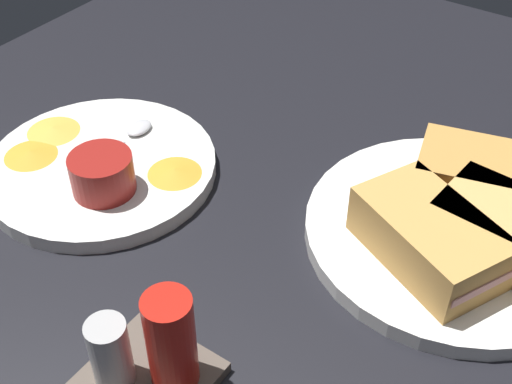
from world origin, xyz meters
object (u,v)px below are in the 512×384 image
plate_sandwich_main (453,232)px  spoon_by_dark_ramekin (459,218)px  sandwich_half_near (429,237)px  condiment_caddy (150,357)px  sandwich_half_extra (488,179)px  spoon_by_gravy_ramekin (131,134)px  plate_chips_companion (102,167)px  ramekin_light_gravy (102,173)px  ramekin_dark_sauce (500,183)px

plate_sandwich_main → spoon_by_dark_ramekin: (0.00, -0.93, 1.16)cm
sandwich_half_near → condiment_caddy: (11.79, 22.43, -0.59)cm
sandwich_half_extra → spoon_by_gravy_ramekin: size_ratio=1.47×
spoon_by_gravy_ramekin → sandwich_half_near: bearing=-177.7°
spoon_by_dark_ramekin → condiment_caddy: 31.15cm
sandwich_half_near → sandwich_half_extra: 10.40cm
plate_chips_companion → ramekin_light_gravy: size_ratio=3.84×
sandwich_half_near → spoon_by_dark_ramekin: 6.46cm
condiment_caddy → plate_sandwich_main: bearing=-114.3°
plate_sandwich_main → ramekin_light_gravy: bearing=25.6°
plate_sandwich_main → sandwich_half_near: size_ratio=1.82×
ramekin_dark_sauce → plate_chips_companion: ramekin_dark_sauce is taller
plate_chips_companion → condiment_caddy: size_ratio=2.48×
ramekin_light_gravy → spoon_by_gravy_ramekin: size_ratio=0.62×
ramekin_dark_sauce → ramekin_light_gravy: size_ratio=1.05×
sandwich_half_near → ramekin_dark_sauce: size_ratio=2.33×
ramekin_light_gravy → spoon_by_gravy_ramekin: ramekin_light_gravy is taller
sandwich_half_extra → ramekin_light_gravy: 36.45cm
spoon_by_dark_ramekin → ramekin_light_gravy: 33.81cm
sandwich_half_extra → plate_sandwich_main: bearing=82.6°
sandwich_half_near → spoon_by_dark_ramekin: bearing=-96.3°
sandwich_half_near → condiment_caddy: bearing=62.3°
plate_chips_companion → spoon_by_dark_ramekin: bearing=-159.8°
ramekin_dark_sauce → condiment_caddy: condiment_caddy is taller
ramekin_light_gravy → ramekin_dark_sauce: bearing=-147.4°
plate_sandwich_main → ramekin_light_gravy: 33.48cm
sandwich_half_extra → spoon_by_gravy_ramekin: bearing=18.6°
sandwich_half_extra → plate_chips_companion: size_ratio=0.62×
ramekin_dark_sauce → condiment_caddy: (14.19, 33.50, -0.15)cm
sandwich_half_extra → plate_chips_companion: bearing=25.9°
ramekin_dark_sauce → spoon_by_gravy_ramekin: size_ratio=0.65×
plate_chips_companion → condiment_caddy: 26.73cm
sandwich_half_extra → ramekin_dark_sauce: (-1.07, -0.75, -0.45)cm
plate_sandwich_main → plate_chips_companion: size_ratio=1.16×
spoon_by_gravy_ramekin → condiment_caddy: bearing=135.4°
sandwich_half_near → spoon_by_dark_ramekin: (-0.67, -6.09, -2.04)cm
spoon_by_dark_ramekin → ramekin_light_gravy: bearing=27.0°
sandwich_half_near → plate_chips_companion: bearing=10.8°
sandwich_half_near → spoon_by_dark_ramekin: size_ratio=1.53×
ramekin_light_gravy → plate_sandwich_main: bearing=-154.4°
ramekin_light_gravy → spoon_by_gravy_ramekin: 8.95cm
plate_sandwich_main → sandwich_half_near: 6.11cm
sandwich_half_extra → spoon_by_gravy_ramekin: 36.51cm
sandwich_half_extra → ramekin_light_gravy: (30.75, 19.57, -0.31)cm
spoon_by_gravy_ramekin → ramekin_light_gravy: bearing=115.6°
plate_sandwich_main → sandwich_half_near: sandwich_half_near is taller
sandwich_half_extra → spoon_by_dark_ramekin: bearing=81.0°
plate_sandwich_main → condiment_caddy: size_ratio=2.88×
plate_sandwich_main → spoon_by_dark_ramekin: bearing=-89.9°
spoon_by_dark_ramekin → plate_sandwich_main: bearing=90.1°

